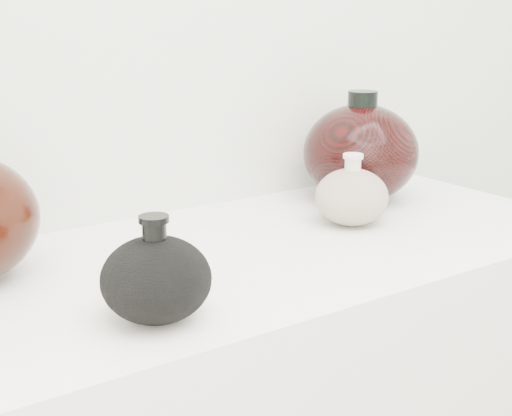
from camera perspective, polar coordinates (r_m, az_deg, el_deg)
black_gourd_vase at (r=0.83m, az=-7.99°, el=-5.60°), size 0.16×0.16×0.13m
cream_gourd_vase at (r=1.20m, az=7.66°, el=0.94°), size 0.15×0.15×0.12m
right_round_pot at (r=1.34m, az=8.36°, el=4.43°), size 0.28×0.28×0.21m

